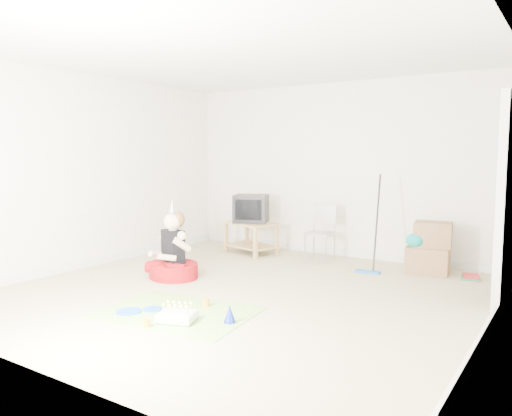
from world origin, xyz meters
The scene contains 16 objects.
ground centered at (0.00, 0.00, 0.00)m, with size 5.00×5.00×0.00m, color #BFB089.
doorway_recess centered at (2.48, 1.20, 1.02)m, with size 0.02×0.90×2.05m, color black.
tv_stand centered at (-1.16, 1.88, 0.29)m, with size 0.88×0.68×0.48m.
crt_tv centered at (-1.16, 1.88, 0.70)m, with size 0.50×0.41×0.43m, color black.
folding_chair centered at (-0.03, 1.98, 0.40)m, with size 0.39×0.37×0.82m.
cardboard_boxes centered at (1.49, 2.05, 0.32)m, with size 0.58×0.48×0.67m.
floor_mop centered at (0.84, 1.60, 0.26)m, with size 0.33×0.42×1.27m.
book_pile centered at (2.02, 2.00, 0.03)m, with size 0.24×0.28×0.06m.
seated_woman centered at (-1.10, 0.05, 0.21)m, with size 0.87×0.87×0.98m.
party_mat centered at (-0.12, -0.96, 0.00)m, with size 1.46×1.05×0.01m, color #F83499.
birthday_cake centered at (0.07, -1.17, 0.04)m, with size 0.39×0.35×0.15m.
blue_plate_near centered at (-0.37, -1.04, 0.01)m, with size 0.20×0.20×0.01m, color blue.
blue_plate_far centered at (-0.51, -1.23, 0.01)m, with size 0.24×0.24×0.01m, color blue.
orange_cup_near centered at (0.00, -0.67, 0.05)m, with size 0.07×0.07×0.08m, color orange.
orange_cup_far centered at (-0.06, -1.42, 0.04)m, with size 0.06×0.06×0.07m, color orange.
blue_party_hat centered at (0.49, -0.94, 0.09)m, with size 0.11×0.11×0.16m, color #192BB1.
Camera 1 is at (3.09, -4.48, 1.51)m, focal length 35.00 mm.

